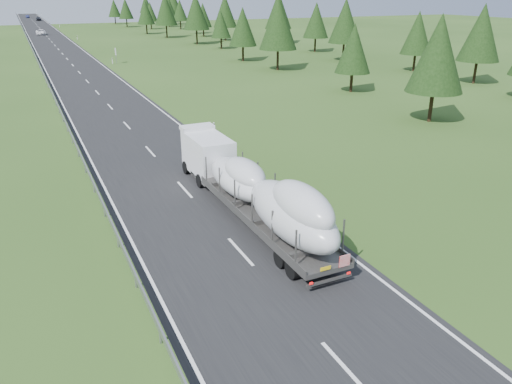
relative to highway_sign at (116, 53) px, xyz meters
name	(u,v)px	position (x,y,z in m)	size (l,w,h in m)	color
ground	(346,370)	(-7.20, -80.00, -1.81)	(400.00, 400.00, 0.00)	#2B4918
road_surface	(62,53)	(-7.20, 20.00, -1.80)	(10.00, 400.00, 0.02)	black
guardrail	(33,52)	(-12.50, 19.94, -1.21)	(0.10, 400.00, 0.76)	slate
marker_posts	(67,31)	(-0.70, 75.00, -1.27)	(0.13, 350.08, 1.00)	silver
highway_sign	(116,53)	(0.00, 0.00, 0.00)	(0.08, 0.90, 2.60)	slate
tree_line_right	(262,17)	(30.96, 5.89, 4.91)	(28.12, 246.98, 12.02)	black
boat_truck	(254,187)	(-5.09, -68.04, 0.19)	(2.58, 17.67, 3.87)	white
distant_van	(41,32)	(-8.28, 69.93, -1.06)	(2.48, 5.37, 1.49)	white
distant_car_dark	(39,19)	(-4.89, 146.14, -1.02)	(1.86, 4.63, 1.58)	black
distant_car_blue	(28,16)	(-8.21, 171.76, -1.16)	(1.38, 3.95, 1.30)	#181E45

